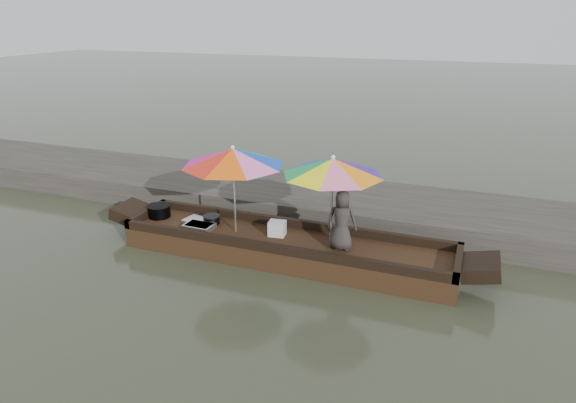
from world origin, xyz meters
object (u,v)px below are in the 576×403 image
(supply_bag, at_px, (277,228))
(umbrella_bow, at_px, (234,190))
(cooking_pot, at_px, (159,211))
(vendor, at_px, (342,220))
(charcoal_grill, at_px, (212,220))
(tray_scallop, at_px, (198,221))
(boat_hull, at_px, (286,249))
(umbrella_stern, at_px, (332,202))
(tray_crayfish, at_px, (199,227))

(supply_bag, distance_m, umbrella_bow, 0.99)
(cooking_pot, relative_size, vendor, 0.42)
(charcoal_grill, height_order, umbrella_bow, umbrella_bow)
(supply_bag, bearing_deg, tray_scallop, 179.86)
(vendor, distance_m, umbrella_bow, 1.94)
(boat_hull, xyz_separation_m, charcoal_grill, (-1.52, 0.17, 0.24))
(cooking_pot, distance_m, tray_scallop, 0.84)
(tray_scallop, height_order, charcoal_grill, charcoal_grill)
(umbrella_stern, bearing_deg, supply_bag, 174.34)
(boat_hull, distance_m, supply_bag, 0.38)
(charcoal_grill, relative_size, supply_bag, 1.06)
(tray_crayfish, distance_m, supply_bag, 1.42)
(charcoal_grill, relative_size, vendor, 0.30)
(umbrella_bow, bearing_deg, umbrella_stern, 0.00)
(umbrella_stern, bearing_deg, cooking_pot, 178.16)
(boat_hull, relative_size, cooking_pot, 13.64)
(boat_hull, bearing_deg, tray_scallop, 176.72)
(tray_crayfish, distance_m, tray_scallop, 0.29)
(charcoal_grill, height_order, umbrella_stern, umbrella_stern)
(charcoal_grill, height_order, supply_bag, supply_bag)
(vendor, bearing_deg, tray_crayfish, -2.25)
(tray_crayfish, bearing_deg, vendor, 2.54)
(cooking_pot, xyz_separation_m, supply_bag, (2.40, -0.01, 0.02))
(supply_bag, relative_size, umbrella_stern, 0.17)
(boat_hull, height_order, vendor, vendor)
(tray_crayfish, relative_size, umbrella_stern, 0.32)
(tray_crayfish, bearing_deg, supply_bag, 9.40)
(umbrella_bow, bearing_deg, tray_crayfish, -168.38)
(charcoal_grill, xyz_separation_m, umbrella_bow, (0.57, -0.17, 0.71))
(charcoal_grill, bearing_deg, tray_scallop, -165.13)
(tray_crayfish, distance_m, vendor, 2.62)
(boat_hull, bearing_deg, umbrella_bow, 180.00)
(tray_crayfish, height_order, vendor, vendor)
(umbrella_bow, bearing_deg, supply_bag, 7.44)
(charcoal_grill, distance_m, supply_bag, 1.32)
(boat_hull, height_order, umbrella_bow, umbrella_bow)
(supply_bag, bearing_deg, boat_hull, -26.03)
(tray_scallop, distance_m, supply_bag, 1.57)
(boat_hull, height_order, cooking_pot, cooking_pot)
(boat_hull, distance_m, cooking_pot, 2.62)
(vendor, xyz_separation_m, umbrella_stern, (-0.18, 0.02, 0.27))
(charcoal_grill, xyz_separation_m, vendor, (2.49, -0.19, 0.43))
(charcoal_grill, bearing_deg, vendor, -4.30)
(cooking_pot, height_order, supply_bag, supply_bag)
(boat_hull, bearing_deg, supply_bag, 153.97)
(tray_scallop, xyz_separation_m, umbrella_stern, (2.55, -0.10, 0.74))
(cooking_pot, distance_m, umbrella_stern, 3.45)
(cooking_pot, bearing_deg, umbrella_stern, -1.84)
(umbrella_bow, xyz_separation_m, umbrella_stern, (1.73, 0.00, 0.00))
(cooking_pot, xyz_separation_m, tray_scallop, (0.84, -0.01, -0.08))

